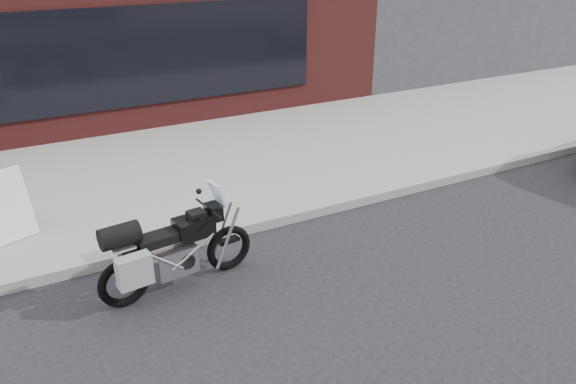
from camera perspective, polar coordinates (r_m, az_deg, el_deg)
name	(u,v)px	position (r m, az deg, el deg)	size (l,w,h in m)	color
near_sidewalk	(219,155)	(10.95, -6.98, 3.72)	(44.00, 6.00, 0.15)	gray
storefront	(46,5)	(16.73, -23.36, 17.01)	(14.00, 10.07, 4.50)	#591E1C
motorcycle	(168,251)	(6.85, -12.10, -5.92)	(2.01, 0.80, 1.27)	black
sandwich_sign	(3,204)	(8.59, -26.94, -1.07)	(0.75, 0.72, 0.95)	beige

